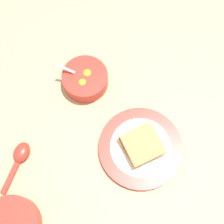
# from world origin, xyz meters

# --- Properties ---
(ground_plane) EXTENTS (3.00, 3.00, 0.00)m
(ground_plane) POSITION_xyz_m (0.00, 0.00, 0.00)
(ground_plane) COLOR tan
(egg_bowl) EXTENTS (0.13, 0.13, 0.07)m
(egg_bowl) POSITION_xyz_m (0.14, 0.05, 0.02)
(egg_bowl) COLOR red
(egg_bowl) RESTS_ON ground_plane
(toast_plate) EXTENTS (0.23, 0.23, 0.02)m
(toast_plate) POSITION_xyz_m (0.13, -0.20, 0.01)
(toast_plate) COLOR red
(toast_plate) RESTS_ON ground_plane
(toast_sandwich) EXTENTS (0.11, 0.11, 0.03)m
(toast_sandwich) POSITION_xyz_m (0.14, -0.20, 0.03)
(toast_sandwich) COLOR #9E7042
(toast_sandwich) RESTS_ON toast_plate
(soup_spoon) EXTENTS (0.14, 0.09, 0.03)m
(soup_spoon) POSITION_xyz_m (-0.13, -0.01, 0.01)
(soup_spoon) COLOR red
(soup_spoon) RESTS_ON ground_plane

